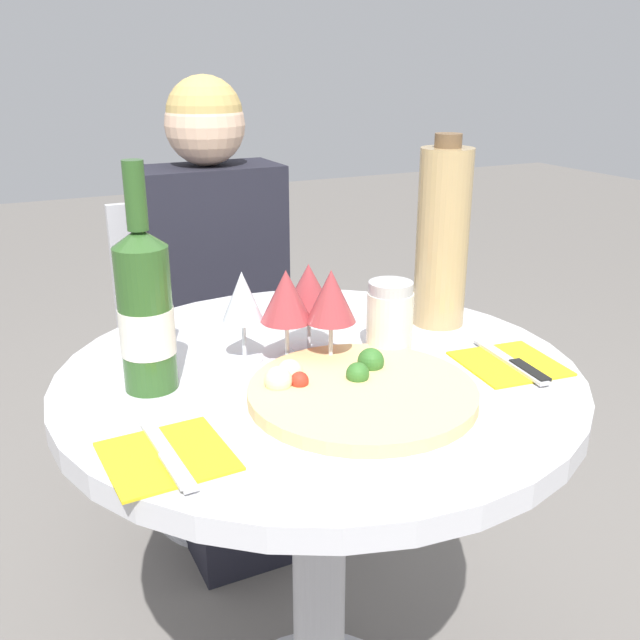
{
  "coord_description": "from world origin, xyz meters",
  "views": [
    {
      "loc": [
        -0.46,
        -0.95,
        1.21
      ],
      "look_at": [
        -0.02,
        -0.04,
        0.84
      ],
      "focal_mm": 40.0,
      "sensor_mm": 36.0,
      "label": 1
    }
  ],
  "objects_px": {
    "tall_carafe": "(443,237)",
    "dining_table": "(319,452)",
    "chair_behind_diner": "(211,365)",
    "pizza_large": "(358,391)",
    "seated_diner": "(225,343)",
    "wine_bottle": "(145,310)"
  },
  "relations": [
    {
      "from": "tall_carafe",
      "to": "dining_table",
      "type": "bearing_deg",
      "value": -162.68
    },
    {
      "from": "wine_bottle",
      "to": "tall_carafe",
      "type": "xyz_separation_m",
      "value": [
        0.55,
        0.04,
        0.04
      ]
    },
    {
      "from": "wine_bottle",
      "to": "chair_behind_diner",
      "type": "bearing_deg",
      "value": 67.09
    },
    {
      "from": "pizza_large",
      "to": "tall_carafe",
      "type": "distance_m",
      "value": 0.39
    },
    {
      "from": "tall_carafe",
      "to": "chair_behind_diner",
      "type": "bearing_deg",
      "value": 108.46
    },
    {
      "from": "chair_behind_diner",
      "to": "tall_carafe",
      "type": "xyz_separation_m",
      "value": [
        0.24,
        -0.71,
        0.49
      ]
    },
    {
      "from": "dining_table",
      "to": "wine_bottle",
      "type": "bearing_deg",
      "value": 169.51
    },
    {
      "from": "seated_diner",
      "to": "chair_behind_diner",
      "type": "bearing_deg",
      "value": -90.0
    },
    {
      "from": "dining_table",
      "to": "chair_behind_diner",
      "type": "xyz_separation_m",
      "value": [
        0.06,
        0.8,
        -0.17
      ]
    },
    {
      "from": "chair_behind_diner",
      "to": "seated_diner",
      "type": "bearing_deg",
      "value": 90.0
    },
    {
      "from": "seated_diner",
      "to": "tall_carafe",
      "type": "height_order",
      "value": "seated_diner"
    },
    {
      "from": "chair_behind_diner",
      "to": "seated_diner",
      "type": "height_order",
      "value": "seated_diner"
    },
    {
      "from": "dining_table",
      "to": "tall_carafe",
      "type": "relative_size",
      "value": 2.41
    },
    {
      "from": "tall_carafe",
      "to": "wine_bottle",
      "type": "bearing_deg",
      "value": -175.46
    },
    {
      "from": "dining_table",
      "to": "chair_behind_diner",
      "type": "height_order",
      "value": "chair_behind_diner"
    },
    {
      "from": "dining_table",
      "to": "seated_diner",
      "type": "xyz_separation_m",
      "value": [
        0.06,
        0.66,
        -0.05
      ]
    },
    {
      "from": "chair_behind_diner",
      "to": "pizza_large",
      "type": "distance_m",
      "value": 0.98
    },
    {
      "from": "chair_behind_diner",
      "to": "tall_carafe",
      "type": "relative_size",
      "value": 2.47
    },
    {
      "from": "pizza_large",
      "to": "seated_diner",
      "type": "bearing_deg",
      "value": 85.99
    },
    {
      "from": "pizza_large",
      "to": "tall_carafe",
      "type": "relative_size",
      "value": 0.97
    },
    {
      "from": "seated_diner",
      "to": "tall_carafe",
      "type": "xyz_separation_m",
      "value": [
        0.24,
        -0.57,
        0.37
      ]
    },
    {
      "from": "chair_behind_diner",
      "to": "wine_bottle",
      "type": "height_order",
      "value": "wine_bottle"
    }
  ]
}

